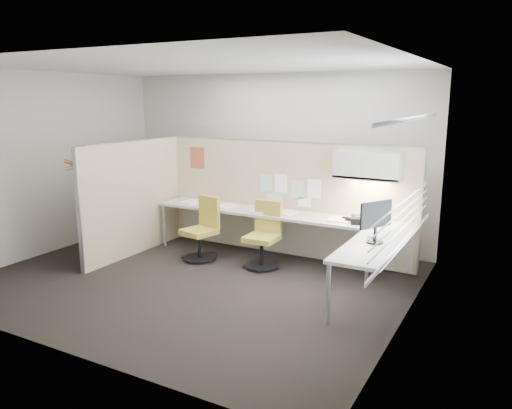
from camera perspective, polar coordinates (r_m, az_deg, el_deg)
The scene contains 27 objects.
floor at distance 6.89m, azimuth -6.81°, elevation -8.45°, with size 5.50×4.50×0.01m, color black.
ceiling at distance 6.47m, azimuth -7.46°, elevation 15.55°, with size 5.50×4.50×0.01m, color white.
wall_back at distance 8.45m, azimuth 1.83°, elevation 5.28°, with size 5.50×0.02×2.80m, color beige.
wall_front at distance 4.92m, azimuth -22.54°, elevation -0.66°, with size 5.50×0.02×2.80m, color beige.
wall_left at distance 8.43m, azimuth -22.55°, elevation 4.34°, with size 0.02×4.50×2.80m, color beige.
wall_right at distance 5.43m, azimuth 17.20°, elevation 0.87°, with size 0.02×4.50×2.80m, color beige.
window_pane at distance 5.41m, azimuth 17.04°, elevation 2.45°, with size 0.01×2.80×1.30m, color #9FAEB9.
partition_back at distance 7.71m, azimuth 3.27°, elevation 0.65°, with size 4.10×0.06×1.75m, color #C7B88A.
partition_left at distance 7.94m, azimuth -13.74°, elevation 0.66°, with size 0.06×2.20×1.75m, color #C7B88A.
desk at distance 7.20m, azimuth 4.36°, elevation -2.43°, with size 4.00×2.07×0.73m.
overhead_bin at distance 6.95m, azimuth 12.72°, elevation 4.40°, with size 0.90×0.36×0.38m, color beige.
task_light_strip at distance 6.98m, azimuth 12.64°, elevation 2.70°, with size 0.60×0.06×0.02m, color #FFEABF.
pinned_papers at distance 7.62m, azimuth 3.72°, elevation 1.72°, with size 1.01×0.00×0.47m.
poster at distance 8.40m, azimuth -6.74°, elevation 5.30°, with size 0.28×0.00×0.35m, color #FF5320.
chair_left at distance 7.57m, azimuth -6.13°, elevation -3.01°, with size 0.54×0.55×0.94m.
chair_right at distance 7.20m, azimuth 0.90°, elevation -3.74°, with size 0.50×0.50×0.94m.
monitor at distance 5.99m, azimuth 13.53°, elevation -1.64°, with size 0.26×0.43×0.50m.
phone at distance 6.91m, azimuth 11.59°, elevation -1.74°, with size 0.26×0.24×0.12m.
stapler at distance 7.06m, azimuth 10.35°, elevation -1.61°, with size 0.14×0.04×0.05m, color black.
tape_dispenser at distance 7.01m, azimuth 11.24°, elevation -1.71°, with size 0.10×0.06×0.06m, color black.
coat_hook at distance 7.23m, azimuth -19.65°, elevation 3.48°, with size 0.18×0.48×1.43m.
paper_stack_0 at distance 8.16m, azimuth -7.43°, elevation 0.29°, with size 0.23×0.30×0.03m, color white.
paper_stack_1 at distance 7.83m, azimuth -3.34°, elevation -0.18°, with size 0.23×0.30×0.02m, color white.
paper_stack_2 at distance 7.42m, azimuth 0.51°, elevation -0.77°, with size 0.23×0.30×0.04m, color white.
paper_stack_3 at distance 7.40m, azimuth 3.70°, elevation -0.95°, with size 0.23×0.30×0.01m, color white.
paper_stack_4 at distance 7.05m, azimuth 9.18°, elevation -1.68°, with size 0.23×0.30×0.03m, color white.
paper_stack_5 at distance 6.40m, azimuth 13.65°, elevation -3.32°, with size 0.23×0.30×0.02m, color white.
Camera 1 is at (3.78, -5.24, 2.42)m, focal length 35.00 mm.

